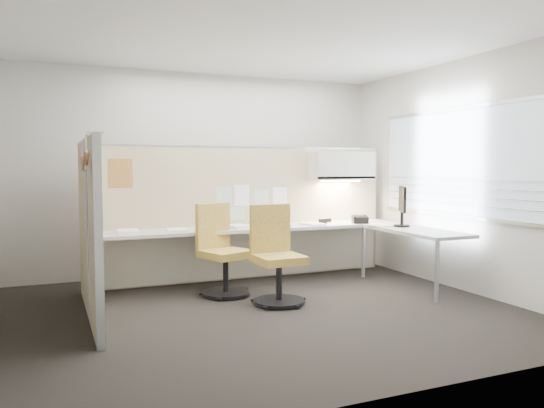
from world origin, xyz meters
name	(u,v)px	position (x,y,z in m)	size (l,w,h in m)	color
floor	(248,313)	(0.00, 0.00, -0.01)	(5.50, 4.50, 0.01)	black
ceiling	(247,35)	(0.00, 0.00, 2.80)	(5.50, 4.50, 0.01)	white
wall_back	(192,174)	(0.00, 2.25, 1.40)	(5.50, 0.02, 2.80)	beige
wall_front	(373,182)	(0.00, -2.25, 1.40)	(5.50, 0.02, 2.80)	beige
wall_right	(460,175)	(2.75, 0.00, 1.40)	(0.02, 4.50, 2.80)	beige
window_pane	(458,162)	(2.73, 0.00, 1.55)	(0.01, 2.80, 1.30)	#ACB7C8
partition_back	(245,213)	(0.55, 1.60, 0.88)	(4.10, 0.06, 1.75)	beige
partition_left	(89,229)	(-1.50, 0.50, 0.88)	(0.06, 2.20, 1.75)	beige
desk	(285,237)	(0.93, 1.13, 0.60)	(4.00, 2.07, 0.73)	beige
overhead_bin	(341,166)	(1.90, 1.39, 1.51)	(0.90, 0.36, 0.38)	beige
task_light_strip	(341,181)	(1.90, 1.39, 1.30)	(0.60, 0.06, 0.02)	#FFEABF
pinned_papers	(251,202)	(0.63, 1.57, 1.03)	(1.01, 0.00, 0.47)	#8CBF8C
poster	(121,173)	(-1.05, 1.57, 1.42)	(0.28, 0.00, 0.35)	orange
chair_left	(221,253)	(-0.02, 0.84, 0.49)	(0.63, 0.65, 1.05)	black
chair_right	(276,258)	(0.43, 0.25, 0.50)	(0.56, 0.56, 1.06)	black
monitor	(402,204)	(2.30, 0.52, 1.03)	(0.26, 0.44, 0.51)	black
phone	(360,219)	(2.04, 1.11, 0.78)	(0.26, 0.25, 0.12)	black
stapler	(327,220)	(1.69, 1.40, 0.76)	(0.14, 0.04, 0.05)	black
tape_dispenser	(323,221)	(1.57, 1.29, 0.76)	(0.10, 0.06, 0.06)	black
coat_hook	(86,178)	(-1.58, -0.50, 1.41)	(0.18, 0.48, 1.44)	silver
paper_stack_0	(128,231)	(-1.02, 1.23, 0.75)	(0.23, 0.30, 0.04)	white
paper_stack_1	(177,230)	(-0.45, 1.25, 0.74)	(0.23, 0.30, 0.02)	white
paper_stack_2	(239,227)	(0.31, 1.17, 0.75)	(0.23, 0.30, 0.04)	white
paper_stack_3	(280,225)	(0.92, 1.26, 0.74)	(0.23, 0.30, 0.02)	white
paper_stack_4	(313,224)	(1.35, 1.16, 0.74)	(0.23, 0.30, 0.02)	white
paper_stack_5	(381,225)	(2.11, 0.70, 0.74)	(0.23, 0.30, 0.02)	white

